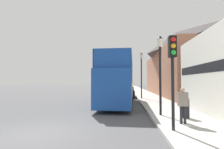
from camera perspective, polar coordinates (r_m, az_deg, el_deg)
The scene contains 10 objects.
ground_plane at distance 27.86m, azimuth -2.74°, elevation -6.51°, with size 144.00×144.00×0.00m, color #4C4C4F.
sidewalk at distance 24.82m, azimuth 11.29°, elevation -6.82°, with size 3.12×108.00×0.14m.
brick_terrace_rear at distance 27.54m, azimuth 20.24°, elevation 3.37°, with size 6.00×21.64×9.40m.
tour_bus at distance 15.41m, azimuth 2.03°, elevation -3.01°, with size 2.91×9.69×4.14m.
parked_car_ahead_of_bus at distance 22.61m, azimuth 4.97°, elevation -5.80°, with size 1.95×4.20×1.38m.
pedestrian_nearest at distance 8.59m, azimuth 22.12°, elevation -8.27°, with size 0.43×0.23×1.62m.
traffic_signal at distance 7.30m, azimuth 19.18°, elevation 4.25°, with size 0.28×0.42×3.70m.
lamp_post_nearest at distance 10.42m, azimuth 15.42°, elevation 4.73°, with size 0.35×0.35×4.56m.
lamp_post_second at distance 20.21m, azimuth 9.56°, elevation 2.44°, with size 0.35×0.35×5.23m.
litter_bin at distance 10.07m, azimuth 22.73°, elevation -9.94°, with size 0.48×0.48×1.00m.
Camera 1 is at (3.46, -6.57, 2.03)m, focal length 28.00 mm.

